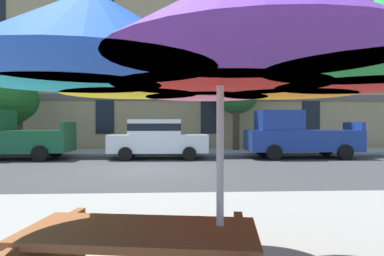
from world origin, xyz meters
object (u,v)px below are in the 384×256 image
object	(u,v)px
sedan_white	(157,138)
street_tree_middle	(239,81)
street_tree_left	(14,99)
patio_umbrella	(220,58)
pickup_blue	(297,136)
pickup_green	(6,136)

from	to	relation	value
sedan_white	street_tree_middle	distance (m)	6.51
street_tree_left	sedan_white	bearing A→B (deg)	-21.33
sedan_white	patio_umbrella	distance (m)	12.80
sedan_white	patio_umbrella	xyz separation A→B (m)	(1.13, -12.70, 1.16)
sedan_white	street_tree_middle	size ratio (longest dim) A/B	0.78
sedan_white	patio_umbrella	world-z (taller)	patio_umbrella
street_tree_left	patio_umbrella	distance (m)	18.06
sedan_white	pickup_blue	bearing A→B (deg)	0.00
sedan_white	street_tree_left	bearing A→B (deg)	158.67
street_tree_middle	patio_umbrella	world-z (taller)	street_tree_middle
street_tree_left	street_tree_middle	world-z (taller)	street_tree_middle
pickup_green	patio_umbrella	distance (m)	14.94
patio_umbrella	street_tree_middle	bearing A→B (deg)	78.47
sedan_white	street_tree_left	world-z (taller)	street_tree_left
pickup_green	street_tree_middle	size ratio (longest dim) A/B	0.90
pickup_blue	street_tree_middle	world-z (taller)	street_tree_middle
pickup_green	street_tree_middle	xyz separation A→B (m)	(11.12, 3.62, 3.00)
street_tree_left	pickup_blue	bearing A→B (deg)	-12.02
sedan_white	patio_umbrella	size ratio (longest dim) A/B	1.19
pickup_green	street_tree_middle	world-z (taller)	street_tree_middle
sedan_white	street_tree_middle	bearing A→B (deg)	39.07
pickup_green	pickup_blue	xyz separation A→B (m)	(13.11, 0.00, 0.00)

